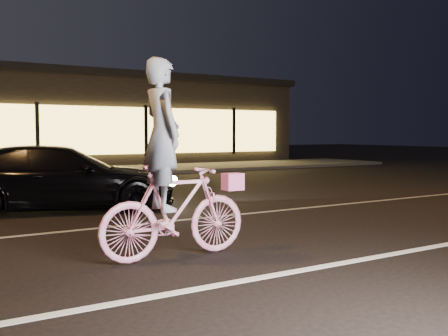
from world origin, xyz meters
TOP-DOWN VIEW (x-y plane):
  - ground at (0.00, 0.00)m, footprint 90.00×90.00m
  - lane_stripe_near at (0.00, -1.50)m, footprint 60.00×0.12m
  - lane_stripe_far at (0.00, 2.00)m, footprint 60.00×0.10m
  - sidewalk at (0.00, 13.00)m, footprint 30.00×4.00m
  - storefront at (0.00, 18.97)m, footprint 25.40×8.42m
  - cyclist at (-1.19, -0.30)m, footprint 1.87×0.64m
  - sedan at (-1.49, 4.15)m, footprint 4.64×2.80m

SIDE VIEW (x-z plane):
  - ground at x=0.00m, z-range 0.00..0.00m
  - lane_stripe_near at x=0.00m, z-range 0.00..0.01m
  - lane_stripe_far at x=0.00m, z-range 0.00..0.01m
  - sidewalk at x=0.00m, z-range 0.00..0.12m
  - sedan at x=-1.49m, z-range 0.00..1.26m
  - cyclist at x=-1.19m, z-range -0.34..2.01m
  - storefront at x=0.00m, z-range 0.05..4.25m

